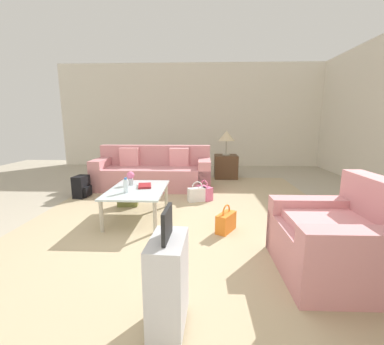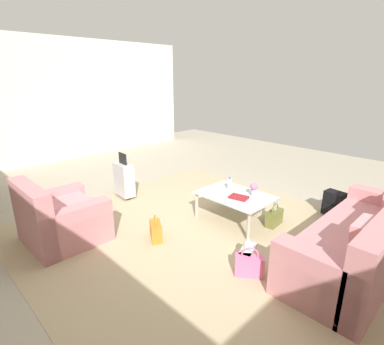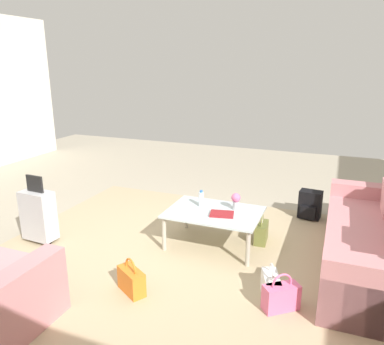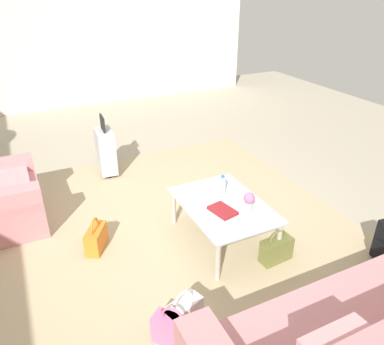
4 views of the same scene
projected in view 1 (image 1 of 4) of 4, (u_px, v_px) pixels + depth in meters
The scene contains 17 objects.
ground_plane at pixel (169, 230), 3.30m from camera, with size 12.00×12.00×0.00m, color #A89E89.
wall_left at pixel (189, 116), 7.96m from camera, with size 0.12×8.00×3.10m, color silver.
area_rug at pixel (188, 214), 3.88m from camera, with size 5.20×4.40×0.01m, color tan.
couch at pixel (154, 173), 5.41m from camera, with size 0.90×2.36×0.87m.
armchair at pixel (342, 243), 2.29m from camera, with size 1.00×0.95×0.88m.
coffee_table at pixel (137, 192), 3.63m from camera, with size 1.09×0.77×0.44m.
water_bottle at pixel (126, 186), 3.41m from camera, with size 0.06×0.06×0.20m.
coffee_table_book at pixel (145, 186), 3.73m from camera, with size 0.27×0.18×0.03m, color maroon.
flower_vase at pixel (131, 177), 3.82m from camera, with size 0.11×0.11×0.21m.
side_table at pixel (226, 166), 6.34m from camera, with size 0.55×0.55×0.57m, color #513823.
table_lamp at pixel (227, 136), 6.20m from camera, with size 0.40×0.40×0.59m.
suitcase_silver at pixel (168, 281), 1.65m from camera, with size 0.41×0.24×0.85m.
handbag_white at pixel (197, 194), 4.47m from camera, with size 0.24×0.35×0.36m.
handbag_olive at pixel (128, 199), 4.20m from camera, with size 0.17×0.33×0.36m.
handbag_pink at pixel (204, 192), 4.57m from camera, with size 0.34×0.31×0.36m.
handbag_orange at pixel (226, 222), 3.23m from camera, with size 0.35×0.29×0.36m.
backpack_black at pixel (82, 187), 4.70m from camera, with size 0.32×0.28×0.40m.
Camera 1 is at (3.08, 0.41, 1.36)m, focal length 24.00 mm.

